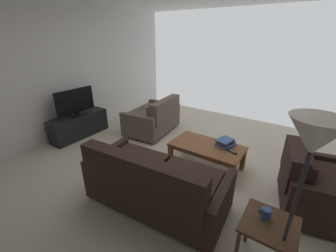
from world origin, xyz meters
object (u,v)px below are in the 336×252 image
at_px(coffee_table, 207,149).
at_px(end_table, 268,232).
at_px(sofa_main, 154,183).
at_px(loveseat_near, 154,118).
at_px(book_stack, 225,143).
at_px(floor_lamp, 311,151).
at_px(tv_stand, 79,126).
at_px(coffee_mug, 266,214).
at_px(tv_remote, 232,152).
at_px(flat_tv, 75,102).
at_px(armchair_side, 316,187).

bearing_deg(coffee_table, end_table, 132.73).
bearing_deg(sofa_main, end_table, 178.16).
relative_size(loveseat_near, coffee_table, 1.12).
bearing_deg(book_stack, coffee_table, 31.61).
distance_m(sofa_main, loveseat_near, 2.34).
height_order(loveseat_near, floor_lamp, floor_lamp).
distance_m(coffee_table, tv_stand, 2.83).
distance_m(coffee_mug, tv_remote, 1.44).
relative_size(coffee_table, tv_remote, 7.03).
relative_size(sofa_main, tv_stand, 1.46).
bearing_deg(flat_tv, end_table, 168.56).
bearing_deg(coffee_table, coffee_mug, 132.37).
bearing_deg(tv_stand, armchair_side, -175.87).
bearing_deg(loveseat_near, tv_stand, 41.99).
bearing_deg(tv_stand, end_table, 168.56).
distance_m(sofa_main, floor_lamp, 1.75).
bearing_deg(tv_remote, loveseat_near, -17.16).
xyz_separation_m(end_table, coffee_mug, (0.05, -0.04, 0.15)).
relative_size(loveseat_near, coffee_mug, 12.70).
bearing_deg(coffee_mug, armchair_side, -109.99).
distance_m(tv_stand, armchair_side, 4.31).
relative_size(armchair_side, tv_remote, 6.52).
bearing_deg(armchair_side, coffee_table, -5.96).
height_order(sofa_main, armchair_side, sofa_main).
height_order(floor_lamp, armchair_side, floor_lamp).
xyz_separation_m(flat_tv, tv_remote, (-3.20, -0.48, -0.37)).
relative_size(sofa_main, tv_remote, 11.06).
distance_m(coffee_table, end_table, 1.73).
xyz_separation_m(end_table, book_stack, (0.93, -1.42, 0.00)).
distance_m(sofa_main, coffee_table, 1.23).
distance_m(flat_tv, armchair_side, 4.33).
bearing_deg(sofa_main, tv_remote, -114.12).
relative_size(book_stack, tv_remote, 1.93).
height_order(floor_lamp, tv_remote, floor_lamp).
xyz_separation_m(tv_stand, book_stack, (-3.03, -0.62, 0.21)).
xyz_separation_m(floor_lamp, flat_tv, (4.08, -0.91, -0.58)).
xyz_separation_m(loveseat_near, tv_stand, (1.21, 1.09, -0.10)).
bearing_deg(armchair_side, loveseat_near, -14.17).
distance_m(loveseat_near, tv_stand, 1.63).
height_order(end_table, book_stack, end_table).
relative_size(sofa_main, coffee_table, 1.57).
height_order(floor_lamp, coffee_mug, floor_lamp).
bearing_deg(end_table, tv_stand, -11.44).
height_order(flat_tv, book_stack, flat_tv).
height_order(coffee_table, tv_stand, tv_stand).
relative_size(sofa_main, book_stack, 5.73).
xyz_separation_m(loveseat_near, floor_lamp, (-2.87, 2.00, 1.02)).
xyz_separation_m(flat_tv, armchair_side, (-4.30, -0.31, -0.42)).
xyz_separation_m(coffee_table, flat_tv, (2.79, 0.47, 0.44)).
relative_size(coffee_table, flat_tv, 1.35).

